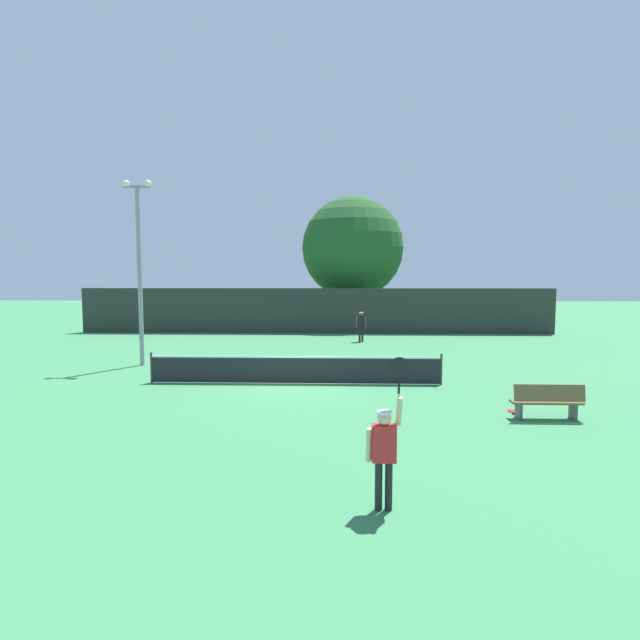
{
  "coord_description": "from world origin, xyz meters",
  "views": [
    {
      "loc": [
        1.48,
        -17.28,
        3.72
      ],
      "look_at": [
        0.67,
        5.92,
        1.72
      ],
      "focal_mm": 28.39,
      "sensor_mm": 36.0,
      "label": 1
    }
  ],
  "objects": [
    {
      "name": "ground_plane",
      "position": [
        0.0,
        0.0,
        0.0
      ],
      "size": [
        120.0,
        120.0,
        0.0
      ],
      "primitive_type": "plane",
      "color": "#387F4C"
    },
    {
      "name": "tennis_net",
      "position": [
        0.0,
        0.0,
        0.51
      ],
      "size": [
        10.17,
        0.08,
        1.07
      ],
      "color": "#232328",
      "rests_on": "ground"
    },
    {
      "name": "perimeter_fence",
      "position": [
        0.0,
        15.71,
        1.48
      ],
      "size": [
        31.01,
        0.12,
        2.95
      ],
      "primitive_type": "cube",
      "color": "#2D332D",
      "rests_on": "ground"
    },
    {
      "name": "player_serving",
      "position": [
        2.23,
        -9.46,
        1.07
      ],
      "size": [
        0.68,
        0.39,
        2.45
      ],
      "color": "red",
      "rests_on": "ground"
    },
    {
      "name": "player_receiving",
      "position": [
        2.82,
        11.46,
        1.04
      ],
      "size": [
        0.57,
        0.25,
        1.69
      ],
      "rotation": [
        0.0,
        0.0,
        3.14
      ],
      "color": "black",
      "rests_on": "ground"
    },
    {
      "name": "tennis_ball",
      "position": [
        0.99,
        2.2,
        0.03
      ],
      "size": [
        0.07,
        0.07,
        0.07
      ],
      "primitive_type": "sphere",
      "color": "#CCE033",
      "rests_on": "ground"
    },
    {
      "name": "spare_racket",
      "position": [
        6.33,
        -3.46,
        0.02
      ],
      "size": [
        0.28,
        0.52,
        0.04
      ],
      "color": "black",
      "rests_on": "ground"
    },
    {
      "name": "courtside_bench",
      "position": [
        6.93,
        -4.2,
        0.48
      ],
      "size": [
        1.8,
        0.44,
        0.95
      ],
      "color": "brown",
      "rests_on": "ground"
    },
    {
      "name": "light_pole",
      "position": [
        -6.72,
        3.44,
        4.38
      ],
      "size": [
        1.18,
        0.28,
        7.64
      ],
      "color": "gray",
      "rests_on": "ground"
    },
    {
      "name": "large_tree",
      "position": [
        2.57,
        20.33,
        5.81
      ],
      "size": [
        7.46,
        7.46,
        9.55
      ],
      "color": "brown",
      "rests_on": "ground"
    },
    {
      "name": "parked_car_near",
      "position": [
        6.04,
        23.39,
        0.78
      ],
      "size": [
        1.99,
        4.24,
        1.69
      ],
      "rotation": [
        0.0,
        0.0,
        0.02
      ],
      "color": "red",
      "rests_on": "ground"
    },
    {
      "name": "parked_car_mid",
      "position": [
        10.12,
        21.9,
        0.78
      ],
      "size": [
        2.11,
        4.29,
        1.69
      ],
      "rotation": [
        0.0,
        0.0,
        -0.05
      ],
      "color": "navy",
      "rests_on": "ground"
    }
  ]
}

